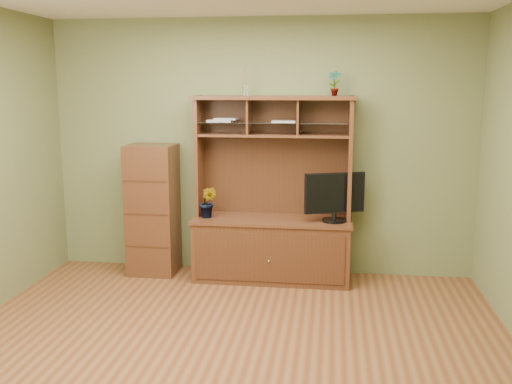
# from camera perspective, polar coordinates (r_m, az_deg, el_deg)

# --- Properties ---
(room) EXTENTS (4.54, 4.04, 2.74)m
(room) POSITION_cam_1_polar(r_m,az_deg,el_deg) (4.13, -3.05, 1.52)
(room) COLOR brown
(room) RESTS_ON ground
(media_hutch) EXTENTS (1.66, 0.61, 1.90)m
(media_hutch) POSITION_cam_1_polar(r_m,az_deg,el_deg) (5.95, 1.63, -3.79)
(media_hutch) COLOR #3F1F12
(media_hutch) RESTS_ON room
(monitor) EXTENTS (0.60, 0.27, 0.50)m
(monitor) POSITION_cam_1_polar(r_m,az_deg,el_deg) (5.75, 7.87, -0.40)
(monitor) COLOR black
(monitor) RESTS_ON media_hutch
(orchid_plant) EXTENTS (0.20, 0.17, 0.33)m
(orchid_plant) POSITION_cam_1_polar(r_m,az_deg,el_deg) (5.91, -4.82, -1.02)
(orchid_plant) COLOR #23561D
(orchid_plant) RESTS_ON media_hutch
(top_plant) EXTENTS (0.15, 0.13, 0.26)m
(top_plant) POSITION_cam_1_polar(r_m,az_deg,el_deg) (5.81, 7.83, 10.77)
(top_plant) COLOR #316F27
(top_plant) RESTS_ON media_hutch
(reed_diffuser) EXTENTS (0.06, 0.06, 0.29)m
(reed_diffuser) POSITION_cam_1_polar(r_m,az_deg,el_deg) (5.88, -1.10, 10.72)
(reed_diffuser) COLOR silver
(reed_diffuser) RESTS_ON media_hutch
(magazines) EXTENTS (0.91, 0.20, 0.04)m
(magazines) POSITION_cam_1_polar(r_m,az_deg,el_deg) (5.89, -1.34, 7.18)
(magazines) COLOR #BCBCC1
(magazines) RESTS_ON media_hutch
(side_cabinet) EXTENTS (0.50, 0.45, 1.39)m
(side_cabinet) POSITION_cam_1_polar(r_m,az_deg,el_deg) (6.20, -10.27, -1.73)
(side_cabinet) COLOR #3F1F12
(side_cabinet) RESTS_ON room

